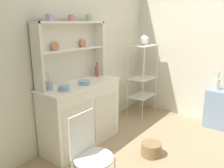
% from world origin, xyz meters
% --- Properties ---
extents(wall_back, '(3.84, 0.05, 2.50)m').
position_xyz_m(wall_back, '(0.00, 1.62, 1.25)').
color(wall_back, silver).
rests_on(wall_back, ground).
extents(hutch_cabinet, '(1.15, 0.45, 0.86)m').
position_xyz_m(hutch_cabinet, '(-0.24, 1.37, 0.44)').
color(hutch_cabinet, white).
rests_on(hutch_cabinet, ground).
extents(hutch_shelf_unit, '(1.08, 0.18, 0.78)m').
position_xyz_m(hutch_shelf_unit, '(-0.24, 1.53, 1.31)').
color(hutch_shelf_unit, silver).
rests_on(hutch_shelf_unit, hutch_cabinet).
extents(bakers_rack, '(0.50, 0.33, 1.25)m').
position_xyz_m(bakers_rack, '(1.17, 1.25, 0.77)').
color(bakers_rack, silver).
rests_on(bakers_rack, ground).
extents(side_shelf_blue, '(0.28, 0.48, 0.61)m').
position_xyz_m(side_shelf_blue, '(1.44, -0.03, 0.30)').
color(side_shelf_blue, '#849EBC').
rests_on(side_shelf_blue, ground).
extents(wire_chair, '(0.36, 0.36, 0.85)m').
position_xyz_m(wire_chair, '(-0.93, 0.60, 0.52)').
color(wire_chair, white).
rests_on(wire_chair, ground).
extents(floor_basket, '(0.25, 0.25, 0.17)m').
position_xyz_m(floor_basket, '(0.08, 0.47, 0.08)').
color(floor_basket, '#93754C').
rests_on(floor_basket, ground).
extents(cup_lilac_0, '(0.09, 0.08, 0.08)m').
position_xyz_m(cup_lilac_0, '(-0.56, 1.49, 1.67)').
color(cup_lilac_0, '#B79ECC').
rests_on(cup_lilac_0, hutch_shelf_unit).
extents(cup_rose_1, '(0.09, 0.07, 0.08)m').
position_xyz_m(cup_rose_1, '(-0.23, 1.49, 1.67)').
color(cup_rose_1, '#D17A84').
rests_on(cup_rose_1, hutch_shelf_unit).
extents(cup_sage_2, '(0.09, 0.07, 0.09)m').
position_xyz_m(cup_sage_2, '(0.08, 1.49, 1.68)').
color(cup_sage_2, '#9EB78E').
rests_on(cup_sage_2, hutch_shelf_unit).
extents(bowl_mixing_large, '(0.13, 0.13, 0.06)m').
position_xyz_m(bowl_mixing_large, '(-0.57, 1.29, 0.89)').
color(bowl_mixing_large, '#8EB2D1').
rests_on(bowl_mixing_large, hutch_cabinet).
extents(bowl_floral_medium, '(0.15, 0.15, 0.05)m').
position_xyz_m(bowl_floral_medium, '(-0.24, 1.29, 0.89)').
color(bowl_floral_medium, '#8EB2D1').
rests_on(bowl_floral_medium, hutch_cabinet).
extents(jam_bottle, '(0.05, 0.05, 0.20)m').
position_xyz_m(jam_bottle, '(0.19, 1.45, 0.94)').
color(jam_bottle, '#B74C47').
rests_on(jam_bottle, hutch_cabinet).
extents(utensil_jar, '(0.08, 0.08, 0.25)m').
position_xyz_m(utensil_jar, '(-0.66, 1.45, 0.92)').
color(utensil_jar, '#B2B7C6').
rests_on(utensil_jar, hutch_cabinet).
extents(porcelain_teapot, '(0.25, 0.16, 0.18)m').
position_xyz_m(porcelain_teapot, '(1.17, 1.25, 1.33)').
color(porcelain_teapot, white).
rests_on(porcelain_teapot, bakers_rack).
extents(flower_vase, '(0.09, 0.09, 0.29)m').
position_xyz_m(flower_vase, '(1.44, 0.09, 0.70)').
color(flower_vase, silver).
rests_on(flower_vase, side_shelf_blue).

